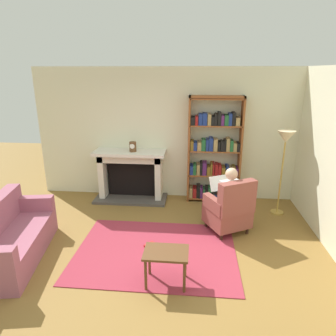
# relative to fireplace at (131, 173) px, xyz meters

# --- Properties ---
(ground) EXTENTS (14.00, 14.00, 0.00)m
(ground) POSITION_rel_fireplace_xyz_m (0.78, -2.30, -0.56)
(ground) COLOR olive
(back_wall) EXTENTS (5.60, 0.10, 2.70)m
(back_wall) POSITION_rel_fireplace_xyz_m (0.78, 0.25, 0.79)
(back_wall) COLOR beige
(back_wall) RESTS_ON ground
(side_wall_right) EXTENTS (0.10, 5.20, 2.70)m
(side_wall_right) POSITION_rel_fireplace_xyz_m (3.43, -1.05, 0.79)
(side_wall_right) COLOR beige
(side_wall_right) RESTS_ON ground
(area_rug) EXTENTS (2.40, 1.80, 0.01)m
(area_rug) POSITION_rel_fireplace_xyz_m (0.78, -2.00, -0.56)
(area_rug) COLOR #9A2D3E
(area_rug) RESTS_ON ground
(fireplace) EXTENTS (1.50, 0.64, 1.05)m
(fireplace) POSITION_rel_fireplace_xyz_m (0.00, 0.00, 0.00)
(fireplace) COLOR #4C4742
(fireplace) RESTS_ON ground
(mantel_clock) EXTENTS (0.14, 0.14, 0.20)m
(mantel_clock) POSITION_rel_fireplace_xyz_m (0.08, -0.10, 0.59)
(mantel_clock) COLOR brown
(mantel_clock) RESTS_ON fireplace
(bookshelf) EXTENTS (1.07, 0.32, 2.16)m
(bookshelf) POSITION_rel_fireplace_xyz_m (1.71, 0.03, 0.48)
(bookshelf) COLOR brown
(bookshelf) RESTS_ON ground
(armchair_reading) EXTENTS (0.86, 0.85, 0.97)m
(armchair_reading) POSITION_rel_fireplace_xyz_m (1.93, -1.30, -0.14)
(armchair_reading) COLOR #331E14
(armchair_reading) RESTS_ON ground
(seated_reader) EXTENTS (0.53, 0.59, 1.14)m
(seated_reader) POSITION_rel_fireplace_xyz_m (1.88, -1.20, 0.06)
(seated_reader) COLOR silver
(seated_reader) RESTS_ON ground
(sofa_floral) EXTENTS (1.00, 1.80, 0.85)m
(sofa_floral) POSITION_rel_fireplace_xyz_m (-1.27, -2.35, -0.24)
(sofa_floral) COLOR #9F586D
(sofa_floral) RESTS_ON ground
(side_table) EXTENTS (0.56, 0.39, 0.47)m
(side_table) POSITION_rel_fireplace_xyz_m (1.01, -2.69, -0.17)
(side_table) COLOR brown
(side_table) RESTS_ON ground
(scattered_books) EXTENTS (0.60, 0.47, 0.04)m
(scattered_books) POSITION_rel_fireplace_xyz_m (0.87, -2.01, -0.53)
(scattered_books) COLOR red
(scattered_books) RESTS_ON area_rug
(floor_lamp) EXTENTS (0.32, 0.32, 1.61)m
(floor_lamp) POSITION_rel_fireplace_xyz_m (2.94, -0.48, 0.80)
(floor_lamp) COLOR #B7933F
(floor_lamp) RESTS_ON ground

